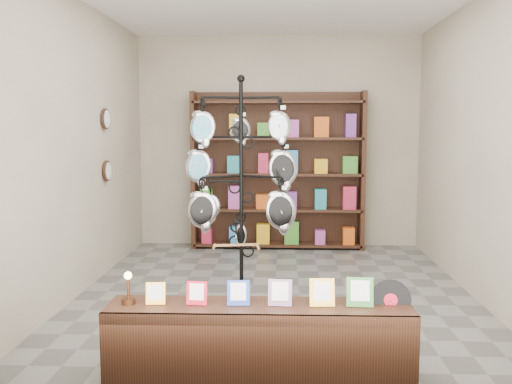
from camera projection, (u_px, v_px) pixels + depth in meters
The scene contains 6 objects.
ground at pixel (275, 293), 5.87m from camera, with size 5.00×5.00×0.00m, color slate.
room_envelope at pixel (276, 112), 5.66m from camera, with size 5.00×5.00×5.00m.
display_tree at pixel (241, 176), 5.23m from camera, with size 1.11×0.99×2.18m.
front_shelf at pixel (259, 341), 3.88m from camera, with size 2.07×0.45×0.73m.
back_shelving at pixel (278, 175), 8.03m from camera, with size 2.42×0.36×2.20m.
wall_clocks at pixel (106, 145), 6.59m from camera, with size 0.03×0.24×0.84m.
Camera 1 is at (0.08, -5.72, 1.70)m, focal length 40.00 mm.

